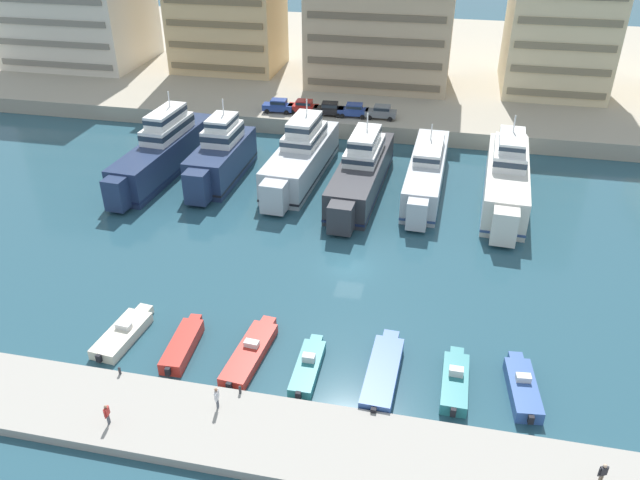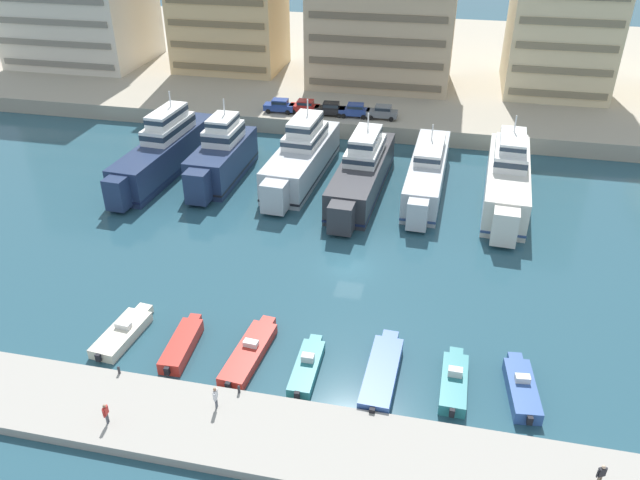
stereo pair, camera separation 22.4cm
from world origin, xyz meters
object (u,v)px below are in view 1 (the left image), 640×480
object	(u,v)px
yacht_ivory_center_right	(507,178)
car_black_mid_left	(329,108)
car_grey_center	(381,112)
motorboat_blue_center	(383,372)
car_blue_center_left	(354,110)
yacht_charcoal_center_left	(361,171)
car_red_left	(304,106)
motorboat_red_mid_left	(250,352)
motorboat_red_left	(183,345)
motorboat_teal_center_right	(455,381)
yacht_silver_center	(426,172)
pedestrian_near_edge	(217,396)
motorboat_teal_center_left	(308,366)
yacht_navy_far_left	(164,151)
motorboat_blue_mid_right	(522,387)
pedestrian_far_side	(603,472)
yacht_navy_left	(221,157)
car_blue_far_left	(278,105)
pedestrian_mid_deck	(107,413)
motorboat_cream_far_left	(124,333)
yacht_silver_mid_left	(301,157)

from	to	relation	value
yacht_ivory_center_right	car_black_mid_left	bearing A→B (deg)	144.17
yacht_ivory_center_right	car_grey_center	size ratio (longest dim) A/B	5.18
motorboat_blue_center	car_blue_center_left	bearing A→B (deg)	101.86
yacht_charcoal_center_left	car_red_left	distance (m)	20.45
motorboat_red_mid_left	motorboat_blue_center	world-z (taller)	motorboat_red_mid_left
motorboat_red_left	motorboat_blue_center	world-z (taller)	motorboat_blue_center
motorboat_teal_center_right	yacht_silver_center	bearing A→B (deg)	97.43
pedestrian_near_edge	motorboat_teal_center_left	bearing A→B (deg)	47.93
motorboat_blue_center	yacht_navy_far_left	bearing A→B (deg)	134.99
motorboat_blue_center	car_grey_center	xyz separation A→B (m)	(-6.10, 46.72, 2.60)
yacht_silver_center	motorboat_blue_center	bearing A→B (deg)	-91.70
yacht_silver_center	motorboat_blue_mid_right	world-z (taller)	yacht_silver_center
pedestrian_near_edge	pedestrian_far_side	distance (m)	23.40
yacht_navy_left	car_blue_far_left	size ratio (longest dim) A/B	3.69
yacht_charcoal_center_left	pedestrian_near_edge	world-z (taller)	yacht_charcoal_center_left
yacht_navy_far_left	car_black_mid_left	distance (m)	23.65
yacht_silver_center	motorboat_teal_center_left	distance (m)	32.28
car_red_left	car_blue_center_left	size ratio (longest dim) A/B	0.99
yacht_silver_center	car_black_mid_left	distance (m)	20.77
yacht_navy_far_left	car_red_left	bearing A→B (deg)	54.10
yacht_navy_left	car_blue_far_left	world-z (taller)	yacht_navy_left
motorboat_teal_center_left	car_blue_far_left	distance (m)	49.07
car_grey_center	pedestrian_mid_deck	size ratio (longest dim) A/B	2.65
motorboat_cream_far_left	motorboat_red_mid_left	bearing A→B (deg)	-0.38
motorboat_blue_center	motorboat_teal_center_right	xyz separation A→B (m)	(4.98, 0.20, -0.04)
motorboat_red_left	car_grey_center	distance (m)	47.74
car_red_left	pedestrian_far_side	world-z (taller)	car_red_left
motorboat_cream_far_left	motorboat_red_mid_left	world-z (taller)	motorboat_cream_far_left
motorboat_red_left	pedestrian_far_side	world-z (taller)	pedestrian_far_side
car_red_left	pedestrian_near_edge	bearing A→B (deg)	-82.85
car_blue_center_left	yacht_silver_mid_left	bearing A→B (deg)	-103.26
car_red_left	yacht_navy_left	bearing A→B (deg)	-107.40
motorboat_blue_center	motorboat_red_left	bearing A→B (deg)	-179.49
yacht_navy_left	pedestrian_far_side	world-z (taller)	yacht_navy_left
car_blue_center_left	pedestrian_near_edge	size ratio (longest dim) A/B	2.48
motorboat_red_left	car_blue_far_left	world-z (taller)	car_blue_far_left
yacht_silver_mid_left	yacht_ivory_center_right	bearing A→B (deg)	-2.94
car_black_mid_left	pedestrian_mid_deck	bearing A→B (deg)	-93.43
yacht_navy_far_left	yacht_silver_mid_left	size ratio (longest dim) A/B	1.08
yacht_navy_far_left	car_grey_center	world-z (taller)	yacht_navy_far_left
pedestrian_near_edge	motorboat_teal_center_right	bearing A→B (deg)	21.25
car_blue_center_left	pedestrian_mid_deck	xyz separation A→B (m)	(-6.59, -55.08, -1.51)
yacht_navy_far_left	car_red_left	distance (m)	21.52
yacht_navy_left	car_red_left	xyz separation A→B (m)	(5.54, 17.69, 0.47)
yacht_navy_far_left	pedestrian_near_edge	world-z (taller)	yacht_navy_far_left
car_red_left	car_black_mid_left	world-z (taller)	same
motorboat_blue_center	pedestrian_near_edge	world-z (taller)	pedestrian_near_edge
motorboat_teal_center_left	car_grey_center	world-z (taller)	car_grey_center
yacht_silver_mid_left	motorboat_red_mid_left	distance (m)	31.49
yacht_silver_center	car_grey_center	xyz separation A→B (m)	(-7.02, 15.43, 1.13)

